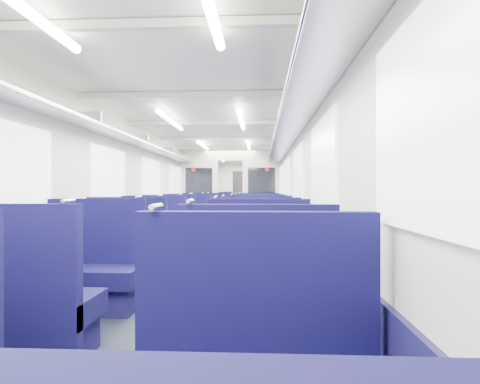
{
  "coord_description": "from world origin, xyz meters",
  "views": [
    {
      "loc": [
        0.85,
        -8.68,
        1.19
      ],
      "look_at": [
        0.24,
        3.12,
        1.12
      ],
      "focal_mm": 29.95,
      "sensor_mm": 36.0,
      "label": 1
    }
  ],
  "objects_px": {
    "bulkhead": "(230,188)",
    "seat_12": "(169,235)",
    "seat_21": "(260,216)",
    "seat_9": "(259,258)",
    "seat_19": "(260,221)",
    "seat_25": "(260,212)",
    "seat_4": "(18,311)",
    "seat_14": "(182,229)",
    "seat_24": "(216,212)",
    "seat_17": "(260,225)",
    "seat_27": "(260,210)",
    "seat_11": "(259,245)",
    "end_door": "(241,194)",
    "seat_22": "(212,214)",
    "seat_26": "(220,210)",
    "seat_5": "(258,316)",
    "seat_7": "(259,277)",
    "seat_18": "(199,221)",
    "seat_10": "(151,244)",
    "seat_15": "(260,230)",
    "seat_23": "(260,214)",
    "seat_6": "(92,274)",
    "seat_16": "(191,224)",
    "seat_20": "(209,215)",
    "seat_13": "(260,235)"
  },
  "relations": [
    {
      "from": "seat_10",
      "to": "seat_24",
      "type": "xyz_separation_m",
      "value": [
        0.0,
        9.04,
        0.0
      ]
    },
    {
      "from": "seat_4",
      "to": "seat_10",
      "type": "height_order",
      "value": "same"
    },
    {
      "from": "seat_15",
      "to": "seat_10",
      "type": "bearing_deg",
      "value": -125.75
    },
    {
      "from": "seat_11",
      "to": "seat_19",
      "type": "distance_m",
      "value": 4.62
    },
    {
      "from": "seat_22",
      "to": "seat_25",
      "type": "distance_m",
      "value": 2.14
    },
    {
      "from": "seat_14",
      "to": "seat_19",
      "type": "distance_m",
      "value": 2.78
    },
    {
      "from": "seat_13",
      "to": "seat_23",
      "type": "xyz_separation_m",
      "value": [
        0.0,
        6.69,
        0.0
      ]
    },
    {
      "from": "seat_19",
      "to": "seat_25",
      "type": "bearing_deg",
      "value": 90.0
    },
    {
      "from": "end_door",
      "to": "seat_4",
      "type": "bearing_deg",
      "value": -93.18
    },
    {
      "from": "seat_4",
      "to": "seat_19",
      "type": "relative_size",
      "value": 1.0
    },
    {
      "from": "seat_9",
      "to": "seat_5",
      "type": "bearing_deg",
      "value": -90.0
    },
    {
      "from": "seat_15",
      "to": "seat_21",
      "type": "height_order",
      "value": "same"
    },
    {
      "from": "end_door",
      "to": "seat_19",
      "type": "relative_size",
      "value": 1.77
    },
    {
      "from": "seat_4",
      "to": "seat_25",
      "type": "bearing_deg",
      "value": 82.45
    },
    {
      "from": "seat_12",
      "to": "seat_4",
      "type": "bearing_deg",
      "value": -90.0
    },
    {
      "from": "seat_11",
      "to": "seat_16",
      "type": "height_order",
      "value": "same"
    },
    {
      "from": "seat_11",
      "to": "seat_23",
      "type": "distance_m",
      "value": 7.95
    },
    {
      "from": "seat_16",
      "to": "seat_23",
      "type": "bearing_deg",
      "value": 69.39
    },
    {
      "from": "seat_11",
      "to": "seat_24",
      "type": "height_order",
      "value": "same"
    },
    {
      "from": "seat_22",
      "to": "seat_9",
      "type": "bearing_deg",
      "value": -79.45
    },
    {
      "from": "seat_19",
      "to": "seat_21",
      "type": "height_order",
      "value": "same"
    },
    {
      "from": "bulkhead",
      "to": "seat_12",
      "type": "height_order",
      "value": "bulkhead"
    },
    {
      "from": "seat_21",
      "to": "seat_4",
      "type": "bearing_deg",
      "value": -99.42
    },
    {
      "from": "seat_5",
      "to": "seat_23",
      "type": "bearing_deg",
      "value": 90.0
    },
    {
      "from": "seat_20",
      "to": "seat_22",
      "type": "relative_size",
      "value": 1.0
    },
    {
      "from": "seat_12",
      "to": "end_door",
      "type": "bearing_deg",
      "value": 85.42
    },
    {
      "from": "seat_17",
      "to": "seat_27",
      "type": "bearing_deg",
      "value": 90.0
    },
    {
      "from": "seat_12",
      "to": "seat_18",
      "type": "distance_m",
      "value": 3.5
    },
    {
      "from": "seat_19",
      "to": "seat_12",
      "type": "bearing_deg",
      "value": -115.68
    },
    {
      "from": "seat_11",
      "to": "seat_21",
      "type": "xyz_separation_m",
      "value": [
        0.0,
        6.59,
        0.0
      ]
    },
    {
      "from": "seat_14",
      "to": "seat_24",
      "type": "xyz_separation_m",
      "value": [
        0.0,
        6.61,
        0.0
      ]
    },
    {
      "from": "seat_9",
      "to": "seat_6",
      "type": "bearing_deg",
      "value": -148.0
    },
    {
      "from": "end_door",
      "to": "seat_26",
      "type": "height_order",
      "value": "end_door"
    },
    {
      "from": "seat_7",
      "to": "seat_26",
      "type": "bearing_deg",
      "value": 97.6
    },
    {
      "from": "seat_5",
      "to": "seat_7",
      "type": "relative_size",
      "value": 1.0
    },
    {
      "from": "seat_4",
      "to": "seat_19",
      "type": "xyz_separation_m",
      "value": [
        1.66,
        8.03,
        0.0
      ]
    },
    {
      "from": "bulkhead",
      "to": "seat_9",
      "type": "relative_size",
      "value": 2.48
    },
    {
      "from": "seat_6",
      "to": "seat_13",
      "type": "bearing_deg",
      "value": 64.38
    },
    {
      "from": "seat_4",
      "to": "seat_22",
      "type": "bearing_deg",
      "value": 90.0
    },
    {
      "from": "bulkhead",
      "to": "seat_11",
      "type": "height_order",
      "value": "bulkhead"
    },
    {
      "from": "seat_9",
      "to": "seat_13",
      "type": "relative_size",
      "value": 1.0
    },
    {
      "from": "seat_21",
      "to": "seat_9",
      "type": "bearing_deg",
      "value": -90.0
    },
    {
      "from": "seat_4",
      "to": "seat_25",
      "type": "xyz_separation_m",
      "value": [
        1.66,
        12.51,
        0.0
      ]
    },
    {
      "from": "seat_5",
      "to": "seat_26",
      "type": "bearing_deg",
      "value": 96.95
    },
    {
      "from": "seat_10",
      "to": "bulkhead",
      "type": "bearing_deg",
      "value": 80.73
    },
    {
      "from": "end_door",
      "to": "seat_12",
      "type": "bearing_deg",
      "value": -94.58
    },
    {
      "from": "seat_20",
      "to": "seat_23",
      "type": "distance_m",
      "value": 2.01
    },
    {
      "from": "end_door",
      "to": "seat_6",
      "type": "distance_m",
      "value": 13.77
    },
    {
      "from": "seat_14",
      "to": "bulkhead",
      "type": "bearing_deg",
      "value": 72.65
    },
    {
      "from": "seat_6",
      "to": "seat_7",
      "type": "distance_m",
      "value": 1.66
    }
  ]
}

